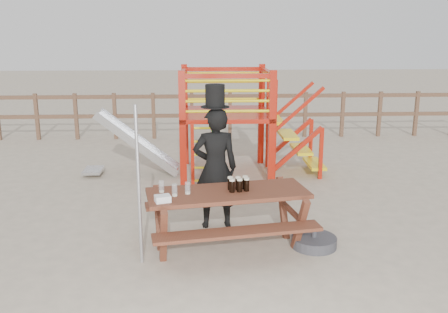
# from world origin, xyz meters

# --- Properties ---
(ground) EXTENTS (60.00, 60.00, 0.00)m
(ground) POSITION_xyz_m (0.00, 0.00, 0.00)
(ground) COLOR #BCAB92
(ground) RESTS_ON ground
(back_fence) EXTENTS (15.09, 0.09, 1.20)m
(back_fence) POSITION_xyz_m (0.00, 7.00, 0.74)
(back_fence) COLOR brown
(back_fence) RESTS_ON ground
(playground_fort) EXTENTS (4.71, 1.84, 2.10)m
(playground_fort) POSITION_xyz_m (0.12, 3.58, 1.07)
(playground_fort) COLOR #B51C0C
(playground_fort) RESTS_ON ground
(picnic_table) EXTENTS (2.24, 1.73, 0.79)m
(picnic_table) POSITION_xyz_m (0.05, 0.09, 0.50)
(picnic_table) COLOR brown
(picnic_table) RESTS_ON ground
(man_with_hat) EXTENTS (0.68, 0.48, 2.06)m
(man_with_hat) POSITION_xyz_m (-0.08, 0.87, 0.92)
(man_with_hat) COLOR black
(man_with_hat) RESTS_ON ground
(metal_pole) EXTENTS (0.04, 0.04, 1.96)m
(metal_pole) POSITION_xyz_m (-1.03, -0.26, 0.98)
(metal_pole) COLOR #B2B2B7
(metal_pole) RESTS_ON ground
(parasol_base) EXTENTS (0.59, 0.59, 0.25)m
(parasol_base) POSITION_xyz_m (1.19, 0.08, 0.07)
(parasol_base) COLOR #36363B
(parasol_base) RESTS_ON ground
(paper_bag) EXTENTS (0.21, 0.19, 0.08)m
(paper_bag) POSITION_xyz_m (-0.75, -0.28, 0.83)
(paper_bag) COLOR white
(paper_bag) RESTS_ON picnic_table
(stout_pints) EXTENTS (0.27, 0.21, 0.17)m
(stout_pints) POSITION_xyz_m (0.19, 0.11, 0.87)
(stout_pints) COLOR black
(stout_pints) RESTS_ON picnic_table
(empty_glasses) EXTENTS (0.40, 0.22, 0.15)m
(empty_glasses) POSITION_xyz_m (-0.62, 0.01, 0.86)
(empty_glasses) COLOR silver
(empty_glasses) RESTS_ON picnic_table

